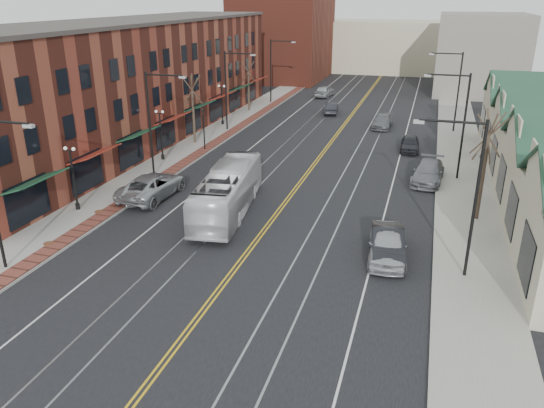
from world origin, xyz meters
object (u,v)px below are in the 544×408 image
Objects in this scene: transit_bus at (228,191)px; parked_car_d at (410,144)px; parked_car_a at (387,244)px; parked_car_b at (388,244)px; parked_car_c at (428,172)px; parked_suv at (152,186)px.

transit_bus reaches higher than parked_car_d.
parked_car_a is 1.02× the size of parked_car_b.
transit_bus reaches higher than parked_car_a.
transit_bus reaches higher than parked_car_b.
parked_car_b reaches higher than parked_car_c.
parked_suv reaches higher than parked_car_b.
transit_bus is 2.02× the size of parked_car_c.
parked_suv is 1.14× the size of parked_car_c.
parked_car_d is at bearing -131.39° from parked_suv.
parked_car_c is at bearing -151.81° from parked_suv.
transit_bus is 6.31m from parked_suv.
parked_car_b is at bearing 166.90° from parked_suv.
transit_bus is at bearing -120.92° from parked_car_d.
parked_suv is at bearing 159.12° from parked_car_a.
parked_car_a is at bearing 166.29° from parked_suv.
parked_car_d is at bearing 82.83° from parked_car_b.
parked_car_b is (10.63, -3.47, -0.70)m from transit_bus.
parked_car_a is (10.63, -3.66, -0.65)m from transit_bus.
transit_bus is 2.17× the size of parked_car_a.
parked_car_c reaches higher than parked_car_d.
parked_car_d is (0.00, 22.22, -0.11)m from parked_car_b.
parked_suv is at bearing -18.12° from transit_bus.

